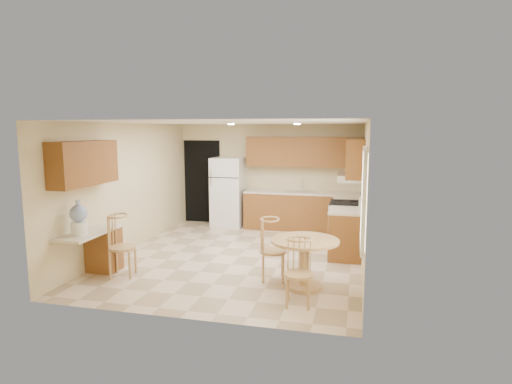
% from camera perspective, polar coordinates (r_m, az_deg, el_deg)
% --- Properties ---
extents(floor, '(5.50, 5.50, 0.00)m').
position_cam_1_polar(floor, '(8.18, -2.26, -8.55)').
color(floor, beige).
rests_on(floor, ground).
extents(ceiling, '(4.50, 5.50, 0.02)m').
position_cam_1_polar(ceiling, '(7.83, -2.37, 9.23)').
color(ceiling, white).
rests_on(ceiling, wall_back).
extents(wall_back, '(4.50, 0.02, 2.50)m').
position_cam_1_polar(wall_back, '(10.56, 1.76, 2.23)').
color(wall_back, beige).
rests_on(wall_back, floor).
extents(wall_front, '(4.50, 0.02, 2.50)m').
position_cam_1_polar(wall_front, '(5.36, -10.37, -3.98)').
color(wall_front, beige).
rests_on(wall_front, floor).
extents(wall_left, '(0.02, 5.50, 2.50)m').
position_cam_1_polar(wall_left, '(8.79, -16.58, 0.63)').
color(wall_left, beige).
rests_on(wall_left, floor).
extents(wall_right, '(0.02, 5.50, 2.50)m').
position_cam_1_polar(wall_right, '(7.62, 14.20, -0.43)').
color(wall_right, beige).
rests_on(wall_right, floor).
extents(doorway, '(0.90, 0.02, 2.10)m').
position_cam_1_polar(doorway, '(11.06, -7.18, 1.40)').
color(doorway, black).
rests_on(doorway, floor).
extents(base_cab_back, '(2.75, 0.60, 0.87)m').
position_cam_1_polar(base_cab_back, '(10.25, 6.19, -2.62)').
color(base_cab_back, brown).
rests_on(base_cab_back, floor).
extents(counter_back, '(2.75, 0.63, 0.04)m').
position_cam_1_polar(counter_back, '(10.17, 6.23, -0.10)').
color(counter_back, beige).
rests_on(counter_back, base_cab_back).
extents(base_cab_right_a, '(0.60, 0.59, 0.87)m').
position_cam_1_polar(base_cab_right_a, '(9.59, 12.13, -3.53)').
color(base_cab_right_a, brown).
rests_on(base_cab_right_a, floor).
extents(counter_right_a, '(0.63, 0.59, 0.04)m').
position_cam_1_polar(counter_right_a, '(9.51, 12.21, -0.84)').
color(counter_right_a, beige).
rests_on(counter_right_a, base_cab_right_a).
extents(base_cab_right_b, '(0.60, 0.80, 0.87)m').
position_cam_1_polar(base_cab_right_b, '(8.17, 11.85, -5.60)').
color(base_cab_right_b, brown).
rests_on(base_cab_right_b, floor).
extents(counter_right_b, '(0.63, 0.80, 0.04)m').
position_cam_1_polar(counter_right_b, '(8.07, 11.95, -2.46)').
color(counter_right_b, beige).
rests_on(counter_right_b, base_cab_right_b).
extents(upper_cab_back, '(2.75, 0.33, 0.70)m').
position_cam_1_polar(upper_cab_back, '(10.21, 6.42, 5.34)').
color(upper_cab_back, brown).
rests_on(upper_cab_back, wall_back).
extents(upper_cab_right, '(0.33, 2.42, 0.70)m').
position_cam_1_polar(upper_cab_right, '(8.76, 13.18, 4.67)').
color(upper_cab_right, brown).
rests_on(upper_cab_right, wall_right).
extents(upper_cab_left, '(0.33, 1.40, 0.70)m').
position_cam_1_polar(upper_cab_left, '(7.30, -21.93, 3.59)').
color(upper_cab_left, brown).
rests_on(upper_cab_left, wall_left).
extents(sink, '(0.78, 0.44, 0.01)m').
position_cam_1_polar(sink, '(10.17, 6.09, 0.02)').
color(sink, silver).
rests_on(sink, counter_back).
extents(range_hood, '(0.50, 0.76, 0.14)m').
position_cam_1_polar(range_hood, '(8.76, 12.53, 1.88)').
color(range_hood, silver).
rests_on(range_hood, upper_cab_right).
extents(desk_pedestal, '(0.48, 0.42, 0.72)m').
position_cam_1_polar(desk_pedestal, '(7.73, -19.60, -7.28)').
color(desk_pedestal, brown).
rests_on(desk_pedestal, floor).
extents(desk_top, '(0.50, 1.20, 0.04)m').
position_cam_1_polar(desk_top, '(7.33, -21.37, -5.07)').
color(desk_top, beige).
rests_on(desk_top, desk_pedestal).
extents(window, '(0.06, 1.12, 1.30)m').
position_cam_1_polar(window, '(5.75, 14.24, -0.72)').
color(window, white).
rests_on(window, wall_right).
extents(can_light_a, '(0.14, 0.14, 0.02)m').
position_cam_1_polar(can_light_a, '(9.12, -3.34, 9.01)').
color(can_light_a, white).
rests_on(can_light_a, ceiling).
extents(can_light_b, '(0.14, 0.14, 0.02)m').
position_cam_1_polar(can_light_b, '(8.82, 5.51, 9.01)').
color(can_light_b, white).
rests_on(can_light_b, ceiling).
extents(refrigerator, '(0.75, 0.73, 1.70)m').
position_cam_1_polar(refrigerator, '(10.51, -3.72, -0.03)').
color(refrigerator, white).
rests_on(refrigerator, floor).
extents(stove, '(0.65, 0.76, 1.09)m').
position_cam_1_polar(stove, '(8.92, 11.86, -4.19)').
color(stove, white).
rests_on(stove, floor).
extents(dining_table, '(1.03, 1.03, 0.76)m').
position_cam_1_polar(dining_table, '(6.51, 6.49, -8.52)').
color(dining_table, tan).
rests_on(dining_table, floor).
extents(chair_table_a, '(0.44, 0.56, 0.99)m').
position_cam_1_polar(chair_table_a, '(6.71, 2.13, -7.03)').
color(chair_table_a, tan).
rests_on(chair_table_a, floor).
extents(chair_table_b, '(0.40, 0.40, 0.91)m').
position_cam_1_polar(chair_table_b, '(5.80, 5.58, -10.03)').
color(chair_table_b, tan).
rests_on(chair_table_b, floor).
extents(chair_desk, '(0.44, 0.58, 1.01)m').
position_cam_1_polar(chair_desk, '(7.22, -17.84, -6.23)').
color(chair_desk, tan).
rests_on(chair_desk, floor).
extents(water_crock, '(0.26, 0.26, 0.55)m').
position_cam_1_polar(water_crock, '(7.09, -22.56, -3.38)').
color(water_crock, white).
rests_on(water_crock, desk_top).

